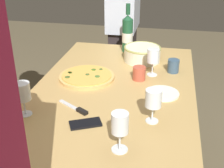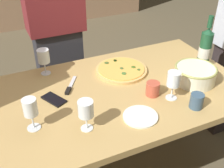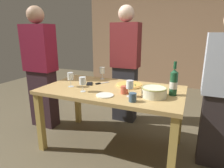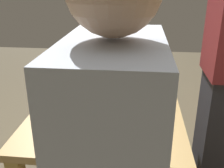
{
  "view_description": "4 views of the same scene",
  "coord_description": "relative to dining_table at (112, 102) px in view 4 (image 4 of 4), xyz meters",
  "views": [
    {
      "loc": [
        -1.43,
        -0.29,
        1.52
      ],
      "look_at": [
        0.0,
        0.0,
        0.8
      ],
      "focal_mm": 48.23,
      "sensor_mm": 36.0,
      "label": 1
    },
    {
      "loc": [
        -0.56,
        -1.22,
        1.68
      ],
      "look_at": [
        0.0,
        0.0,
        0.8
      ],
      "focal_mm": 44.89,
      "sensor_mm": 36.0,
      "label": 2
    },
    {
      "loc": [
        0.83,
        -1.93,
        1.38
      ],
      "look_at": [
        0.0,
        0.0,
        0.8
      ],
      "focal_mm": 30.46,
      "sensor_mm": 36.0,
      "label": 3
    },
    {
      "loc": [
        1.74,
        0.19,
        1.51
      ],
      "look_at": [
        0.0,
        0.0,
        0.8
      ],
      "focal_mm": 42.64,
      "sensor_mm": 36.0,
      "label": 4
    }
  ],
  "objects": [
    {
      "name": "cell_phone",
      "position": [
        -0.33,
        0.06,
        0.1
      ],
      "size": [
        0.13,
        0.16,
        0.01
      ],
      "primitive_type": "cube",
      "rotation": [
        0.0,
        0.0,
        0.46
      ],
      "color": "black",
      "rests_on": "dining_table"
    },
    {
      "name": "wine_bottle",
      "position": [
        0.67,
        0.02,
        0.23
      ],
      "size": [
        0.08,
        0.08,
        0.35
      ],
      "color": "#1B4B2D",
      "rests_on": "dining_table"
    },
    {
      "name": "cup_ceramic",
      "position": [
        0.35,
        -0.32,
        0.13
      ],
      "size": [
        0.07,
        0.07,
        0.08
      ],
      "primitive_type": "cylinder",
      "color": "#3A546C",
      "rests_on": "dining_table"
    },
    {
      "name": "pizza",
      "position": [
        0.15,
        0.19,
        0.1
      ],
      "size": [
        0.33,
        0.33,
        0.03
      ],
      "color": "#DFAD63",
      "rests_on": "dining_table"
    },
    {
      "name": "side_plate",
      "position": [
        0.04,
        -0.27,
        0.1
      ],
      "size": [
        0.18,
        0.18,
        0.01
      ],
      "primitive_type": "cylinder",
      "color": "white",
      "rests_on": "dining_table"
    },
    {
      "name": "dining_table",
      "position": [
        0.0,
        0.0,
        0.0
      ],
      "size": [
        1.6,
        0.9,
        0.75
      ],
      "color": "tan",
      "rests_on": "ground"
    },
    {
      "name": "pizza_knife",
      "position": [
        -0.21,
        0.14,
        0.1
      ],
      "size": [
        0.12,
        0.18,
        0.02
      ],
      "color": "silver",
      "rests_on": "dining_table"
    },
    {
      "name": "wine_glass_far_right",
      "position": [
        -0.48,
        -0.13,
        0.21
      ],
      "size": [
        0.07,
        0.07,
        0.17
      ],
      "color": "white",
      "rests_on": "dining_table"
    },
    {
      "name": "person_host",
      "position": [
        -1.16,
        0.12,
        0.21
      ],
      "size": [
        0.44,
        0.24,
        1.72
      ],
      "rotation": [
        0.0,
        0.0,
        -0.11
      ],
      "color": "#352229",
      "rests_on": "ground"
    },
    {
      "name": "wine_glass_by_bottle",
      "position": [
        0.28,
        -0.2,
        0.21
      ],
      "size": [
        0.07,
        0.07,
        0.17
      ],
      "color": "white",
      "rests_on": "dining_table"
    },
    {
      "name": "wine_glass_near_pizza",
      "position": [
        -0.24,
        -0.24,
        0.21
      ],
      "size": [
        0.07,
        0.07,
        0.16
      ],
      "color": "white",
      "rests_on": "dining_table"
    },
    {
      "name": "wine_glass_far_left",
      "position": [
        -0.3,
        0.36,
        0.21
      ],
      "size": [
        0.07,
        0.07,
        0.17
      ],
      "color": "white",
      "rests_on": "dining_table"
    },
    {
      "name": "person_guest_right",
      "position": [
        -0.11,
        0.78,
        0.24
      ],
      "size": [
        0.41,
        0.24,
        1.75
      ],
      "rotation": [
        0.0,
        0.0,
        -1.43
      ],
      "color": "#2D2D34",
      "rests_on": "ground"
    },
    {
      "name": "cup_amber",
      "position": [
        0.2,
        -0.12,
        0.13
      ],
      "size": [
        0.08,
        0.08,
        0.08
      ],
      "primitive_type": "cylinder",
      "color": "#BE4F39",
      "rests_on": "dining_table"
    },
    {
      "name": "serving_bowl",
      "position": [
        0.5,
        -0.11,
        0.15
      ],
      "size": [
        0.25,
        0.25,
        0.1
      ],
      "color": "silver",
      "rests_on": "dining_table"
    }
  ]
}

